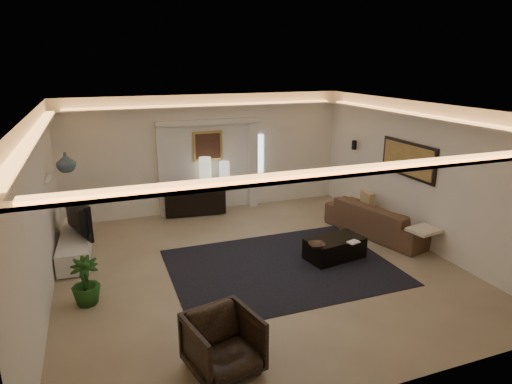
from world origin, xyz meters
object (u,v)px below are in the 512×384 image
object	(u,v)px
armchair	(223,344)
coffee_table	(335,248)
console	(195,199)
sofa	(379,219)

from	to	relation	value
armchair	coffee_table	bearing A→B (deg)	25.91
armchair	console	bearing A→B (deg)	67.57
console	coffee_table	xyz separation A→B (m)	(1.94, -3.46, -0.20)
console	coffee_table	bearing A→B (deg)	-55.34
coffee_table	armchair	world-z (taller)	armchair
console	sofa	xyz separation A→B (m)	(3.48, -2.70, -0.05)
console	sofa	distance (m)	4.40
coffee_table	armchair	bearing A→B (deg)	-150.52
sofa	armchair	world-z (taller)	armchair
console	coffee_table	distance (m)	3.97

